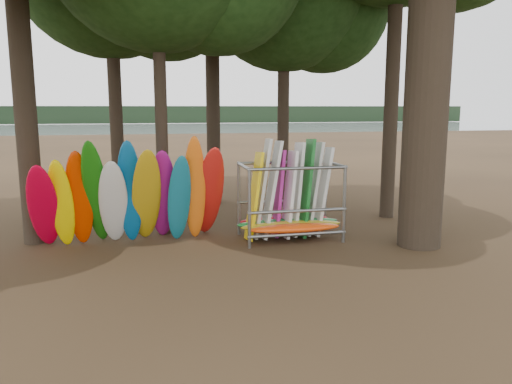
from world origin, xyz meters
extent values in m
plane|color=#47331E|center=(0.00, 0.00, 0.00)|extent=(120.00, 120.00, 0.00)
plane|color=gray|center=(0.00, 60.00, 0.00)|extent=(160.00, 160.00, 0.00)
cube|color=black|center=(0.00, 110.00, 2.00)|extent=(160.00, 4.00, 4.00)
cylinder|color=black|center=(-3.43, 5.47, 4.94)|extent=(0.43, 0.43, 9.89)
cylinder|color=black|center=(0.07, 7.55, 6.95)|extent=(0.53, 0.53, 13.91)
cylinder|color=black|center=(2.57, 6.48, 4.71)|extent=(0.43, 0.43, 9.41)
cylinder|color=black|center=(-2.05, 2.93, 4.91)|extent=(0.35, 0.35, 9.81)
cylinder|color=black|center=(5.48, 3.64, 6.52)|extent=(0.47, 0.47, 13.04)
ellipsoid|color=red|center=(-5.14, 1.72, 1.17)|extent=(0.85, 1.69, 2.48)
ellipsoid|color=#FFDB00|center=(-4.71, 1.80, 1.22)|extent=(0.66, 1.17, 2.53)
ellipsoid|color=red|center=(-4.28, 1.93, 1.32)|extent=(0.71, 1.12, 2.71)
ellipsoid|color=#176A0F|center=(-3.84, 1.87, 1.46)|extent=(0.78, 1.80, 3.04)
ellipsoid|color=silver|center=(-3.41, 1.85, 1.19)|extent=(0.81, 1.47, 2.50)
ellipsoid|color=#09538D|center=(-2.97, 1.89, 1.44)|extent=(0.68, 1.19, 2.97)
ellipsoid|color=gold|center=(-2.54, 1.79, 1.34)|extent=(0.93, 1.93, 2.81)
ellipsoid|color=#971373|center=(-2.11, 2.02, 1.31)|extent=(0.73, 1.72, 2.77)
ellipsoid|color=#136981|center=(-1.67, 1.70, 1.24)|extent=(0.78, 1.33, 2.58)
ellipsoid|color=orange|center=(-1.24, 1.79, 1.49)|extent=(0.68, 1.36, 3.08)
ellipsoid|color=red|center=(-0.81, 2.02, 1.34)|extent=(0.92, 1.95, 2.84)
ellipsoid|color=#FD4A0E|center=(1.43, 1.09, 0.42)|extent=(2.61, 0.55, 0.24)
ellipsoid|color=gold|center=(1.43, 1.42, 0.42)|extent=(2.94, 0.55, 0.24)
ellipsoid|color=#1D8333|center=(1.43, 1.77, 0.42)|extent=(3.02, 0.55, 0.24)
ellipsoid|color=red|center=(1.43, 2.15, 0.42)|extent=(2.69, 0.55, 0.24)
cube|color=yellow|center=(0.40, 1.68, 1.24)|extent=(0.51, 0.80, 2.50)
cube|color=silver|center=(0.66, 1.84, 1.42)|extent=(0.57, 0.78, 2.86)
cube|color=silver|center=(0.92, 1.75, 1.40)|extent=(0.61, 0.80, 2.80)
cube|color=#AB1C87|center=(1.17, 1.89, 1.25)|extent=(0.37, 0.77, 2.53)
cube|color=white|center=(1.43, 1.68, 1.25)|extent=(0.43, 0.80, 2.52)
cube|color=silver|center=(1.68, 1.84, 1.36)|extent=(0.42, 0.82, 2.74)
cube|color=#186C25|center=(1.94, 1.69, 1.41)|extent=(0.42, 0.80, 2.85)
cube|color=silver|center=(2.20, 1.87, 1.36)|extent=(0.57, 0.81, 2.74)
cube|color=silver|center=(2.45, 1.73, 1.29)|extent=(0.56, 0.76, 2.60)
camera|label=1|loc=(-2.52, -11.74, 3.71)|focal=35.00mm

